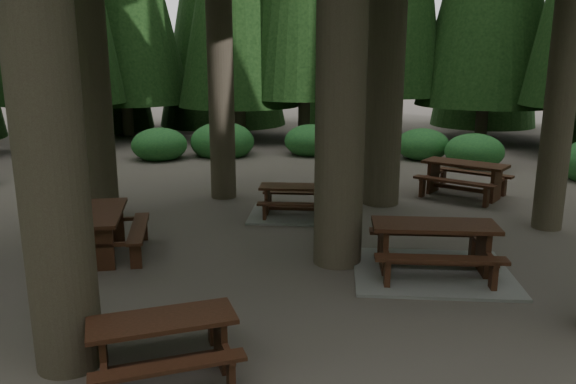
{
  "coord_description": "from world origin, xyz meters",
  "views": [
    {
      "loc": [
        -0.51,
        -9.1,
        3.56
      ],
      "look_at": [
        -0.04,
        0.94,
        1.1
      ],
      "focal_mm": 35.0,
      "sensor_mm": 36.0,
      "label": 1
    }
  ],
  "objects_px": {
    "picnic_table_c": "(295,206)",
    "picnic_table_e": "(163,337)",
    "picnic_table_d": "(464,174)",
    "picnic_table_b": "(102,226)",
    "picnic_table_a": "(433,256)"
  },
  "relations": [
    {
      "from": "picnic_table_d",
      "to": "picnic_table_b",
      "type": "bearing_deg",
      "value": -113.56
    },
    {
      "from": "picnic_table_a",
      "to": "picnic_table_b",
      "type": "height_order",
      "value": "picnic_table_a"
    },
    {
      "from": "picnic_table_c",
      "to": "picnic_table_e",
      "type": "height_order",
      "value": "picnic_table_e"
    },
    {
      "from": "picnic_table_d",
      "to": "picnic_table_e",
      "type": "relative_size",
      "value": 1.37
    },
    {
      "from": "picnic_table_c",
      "to": "picnic_table_d",
      "type": "xyz_separation_m",
      "value": [
        4.44,
        1.56,
        0.37
      ]
    },
    {
      "from": "picnic_table_a",
      "to": "picnic_table_c",
      "type": "bearing_deg",
      "value": 127.26
    },
    {
      "from": "picnic_table_a",
      "to": "picnic_table_c",
      "type": "xyz_separation_m",
      "value": [
        -2.07,
        3.61,
        -0.09
      ]
    },
    {
      "from": "picnic_table_b",
      "to": "picnic_table_d",
      "type": "xyz_separation_m",
      "value": [
        8.09,
        4.02,
        0.04
      ]
    },
    {
      "from": "picnic_table_a",
      "to": "picnic_table_e",
      "type": "bearing_deg",
      "value": -136.64
    },
    {
      "from": "picnic_table_a",
      "to": "picnic_table_b",
      "type": "relative_size",
      "value": 1.35
    },
    {
      "from": "picnic_table_b",
      "to": "picnic_table_c",
      "type": "distance_m",
      "value": 4.41
    },
    {
      "from": "picnic_table_a",
      "to": "picnic_table_e",
      "type": "relative_size",
      "value": 1.48
    },
    {
      "from": "picnic_table_d",
      "to": "picnic_table_c",
      "type": "bearing_deg",
      "value": -120.54
    },
    {
      "from": "picnic_table_a",
      "to": "picnic_table_d",
      "type": "height_order",
      "value": "picnic_table_d"
    },
    {
      "from": "picnic_table_b",
      "to": "picnic_table_e",
      "type": "distance_m",
      "value": 4.4
    }
  ]
}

